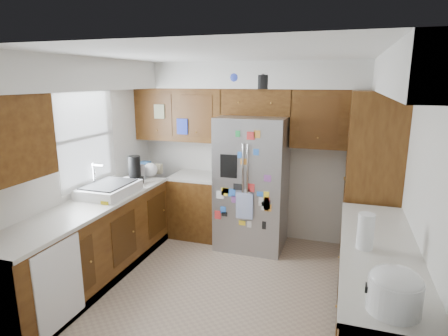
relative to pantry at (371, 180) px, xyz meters
The scene contains 12 objects.
floor 2.17m from the pantry, 142.52° to the right, with size 3.60×3.60×0.00m, color tan.
room_shell 1.94m from the pantry, 153.92° to the right, with size 3.64×3.24×2.52m.
left_counter_run 3.14m from the pantry, 158.56° to the right, with size 1.36×3.20×0.92m.
right_counter_run 1.75m from the pantry, 90.00° to the right, with size 0.63×2.25×0.92m.
pantry is the anchor object (origin of this frame).
fridge 1.51m from the pantry, behind, with size 0.90×0.79×1.80m.
bridge_cabinet 1.77m from the pantry, 169.43° to the left, with size 0.96×0.34×0.35m, color #3F210C.
fridge_top_items 1.99m from the pantry, behind, with size 0.69×0.31×0.29m.
sink_assembly 3.18m from the pantry, 160.64° to the right, with size 0.52×0.70×0.37m.
left_counter_clutter 2.98m from the pantry, behind, with size 0.33×0.79×0.38m.
rice_cooker 2.53m from the pantry, 90.01° to the right, with size 0.32×0.31×0.27m.
paper_towel 1.68m from the pantry, 94.48° to the right, with size 0.13×0.13×0.30m, color white.
Camera 1 is at (1.15, -3.58, 2.27)m, focal length 30.00 mm.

